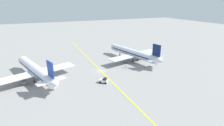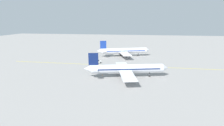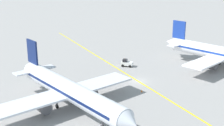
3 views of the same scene
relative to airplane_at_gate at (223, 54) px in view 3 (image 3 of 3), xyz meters
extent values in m
plane|color=gray|center=(24.44, -1.32, -3.71)|extent=(400.00, 400.00, 0.00)
cube|color=yellow|center=(24.44, -1.32, -3.71)|extent=(1.35, 120.00, 0.01)
cone|color=white|center=(4.89, -15.30, 0.39)|extent=(3.83, 3.79, 3.06)
cube|color=white|center=(0.17, -0.53, -0.63)|extent=(28.25, 13.48, 0.36)
cylinder|color=#4C4C51|center=(4.93, 0.99, -1.88)|extent=(3.07, 3.72, 2.20)
cube|color=#193899|center=(4.13, -12.91, 4.39)|extent=(1.56, 3.92, 5.00)
cube|color=white|center=(3.98, -12.44, 0.49)|extent=(9.30, 5.03, 0.24)
cylinder|color=#4C4C51|center=(-1.05, -1.97, -2.31)|extent=(0.36, 0.36, 2.00)
cylinder|color=black|center=(-1.05, -1.97, -3.31)|extent=(0.51, 0.85, 0.80)
cylinder|color=#4C4C51|center=(2.00, -1.00, -2.31)|extent=(0.36, 0.36, 2.00)
cylinder|color=black|center=(2.00, -1.00, -3.31)|extent=(0.51, 0.85, 0.80)
cylinder|color=silver|center=(43.33, 5.49, 0.09)|extent=(10.32, 30.03, 3.60)
cone|color=silver|center=(39.65, 21.27, 0.09)|extent=(3.88, 3.11, 3.42)
cone|color=silver|center=(47.08, -10.58, 0.39)|extent=(3.66, 3.62, 3.06)
cube|color=#0F1E51|center=(43.33, 5.49, 0.24)|extent=(9.67, 27.12, 0.50)
cube|color=silver|center=(43.56, 4.52, -0.63)|extent=(28.45, 11.42, 0.36)
cylinder|color=#4C4C51|center=(38.69, 3.38, -1.88)|extent=(2.87, 3.62, 2.20)
cylinder|color=#4C4C51|center=(48.43, 5.66, -1.88)|extent=(2.87, 3.62, 2.20)
cube|color=#0F1E51|center=(46.51, -8.14, 4.39)|extent=(1.26, 3.98, 5.00)
cube|color=silver|center=(46.40, -7.65, 0.49)|extent=(9.31, 4.38, 0.24)
cylinder|color=#4C4C51|center=(41.15, 14.84, -2.31)|extent=(0.36, 0.36, 2.00)
cylinder|color=#4C4C51|center=(42.23, 3.18, -2.31)|extent=(0.36, 0.36, 2.00)
cylinder|color=black|center=(42.23, 3.18, -3.31)|extent=(0.45, 0.84, 0.80)
cylinder|color=#4C4C51|center=(45.34, 3.91, -2.31)|extent=(0.36, 0.36, 2.00)
cylinder|color=black|center=(45.34, 3.91, -3.31)|extent=(0.45, 0.84, 0.80)
cube|color=white|center=(21.31, -12.13, -2.91)|extent=(3.22, 3.13, 0.90)
cube|color=black|center=(21.71, -12.50, -2.11)|extent=(1.67, 1.68, 0.70)
sphere|color=orange|center=(21.71, -12.50, -1.68)|extent=(0.16, 0.16, 0.16)
cylinder|color=black|center=(22.53, -12.24, -3.36)|extent=(0.68, 0.66, 0.70)
cylinder|color=black|center=(21.52, -13.34, -3.36)|extent=(0.68, 0.66, 0.70)
cylinder|color=black|center=(21.10, -10.92, -3.36)|extent=(0.68, 0.66, 0.70)
cylinder|color=black|center=(20.08, -12.02, -3.36)|extent=(0.68, 0.66, 0.70)
cylinder|color=#23232D|center=(35.41, -2.40, -3.28)|extent=(0.16, 0.16, 0.85)
cylinder|color=#23232D|center=(35.30, -2.57, -3.28)|extent=(0.16, 0.16, 0.85)
cube|color=orange|center=(35.35, -2.48, -2.56)|extent=(0.38, 0.42, 0.60)
cylinder|color=orange|center=(35.48, -2.28, -2.56)|extent=(0.10, 0.10, 0.55)
cylinder|color=orange|center=(35.22, -2.68, -2.56)|extent=(0.10, 0.10, 0.55)
sphere|color=beige|center=(35.35, -2.48, -2.14)|extent=(0.22, 0.22, 0.22)
cone|color=orange|center=(27.11, 4.36, -3.43)|extent=(0.32, 0.32, 0.55)
cone|color=orange|center=(42.76, -5.25, -3.43)|extent=(0.32, 0.32, 0.55)
camera|label=1|loc=(1.27, -64.45, 23.34)|focal=28.00mm
camera|label=2|loc=(113.60, 10.17, 19.77)|focal=28.00mm
camera|label=3|loc=(60.17, 55.53, 21.68)|focal=50.00mm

